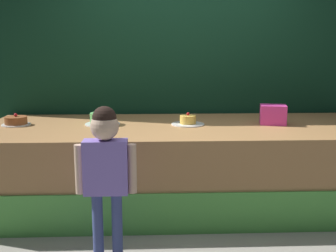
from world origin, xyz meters
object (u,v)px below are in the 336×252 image
(cake_center, at_px, (102,119))
(child_figure, at_px, (106,162))
(cake_left, at_px, (16,121))
(cake_right, at_px, (188,121))
(pink_box, at_px, (273,115))

(cake_center, bearing_deg, child_figure, -82.39)
(cake_left, xyz_separation_m, cake_right, (1.61, -0.05, -0.00))
(child_figure, height_order, pink_box, child_figure)
(pink_box, xyz_separation_m, cake_left, (-2.41, 0.06, -0.05))
(cake_left, height_order, cake_right, cake_right)
(cake_left, relative_size, cake_center, 0.80)
(cake_right, bearing_deg, cake_left, 178.34)
(child_figure, bearing_deg, cake_center, 97.61)
(child_figure, bearing_deg, cake_right, 58.17)
(cake_left, distance_m, cake_center, 0.80)
(cake_center, distance_m, cake_right, 0.80)
(child_figure, relative_size, cake_right, 3.50)
(child_figure, xyz_separation_m, cake_left, (-0.95, 1.10, 0.10))
(child_figure, xyz_separation_m, cake_right, (0.66, 1.06, 0.09))
(cake_left, distance_m, cake_right, 1.61)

